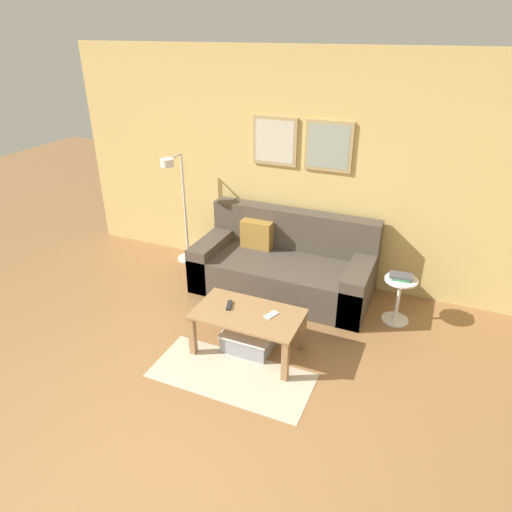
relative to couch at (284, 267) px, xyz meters
name	(u,v)px	position (x,y,z in m)	size (l,w,h in m)	color
ground_plane	(133,481)	(-0.05, -2.73, -0.29)	(16.00, 16.00, 0.00)	olive
wall_back	(296,169)	(-0.05, 0.46, 0.99)	(5.60, 0.09, 2.55)	#D6B76B
area_rug	(231,375)	(0.09, -1.55, -0.29)	(1.40, 0.62, 0.01)	#C1B299
couch	(284,267)	(0.00, 0.00, 0.00)	(1.95, 0.90, 0.86)	#4C4238
coffee_table	(248,320)	(0.09, -1.17, 0.05)	(0.97, 0.55, 0.41)	#997047
storage_bin	(249,339)	(0.08, -1.13, -0.19)	(0.47, 0.38, 0.19)	gray
floor_lamp	(179,206)	(-1.39, 0.10, 0.48)	(0.28, 0.51, 1.39)	silver
side_table	(399,296)	(1.27, -0.13, 0.00)	(0.32, 0.32, 0.48)	white
book_stack	(401,276)	(1.26, -0.12, 0.22)	(0.23, 0.18, 0.04)	#387F4C
remote_control	(229,305)	(-0.12, -1.14, 0.14)	(0.04, 0.15, 0.02)	#232328
cell_phone	(271,315)	(0.29, -1.12, 0.13)	(0.07, 0.14, 0.01)	silver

